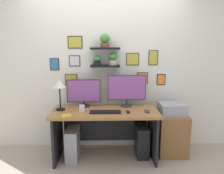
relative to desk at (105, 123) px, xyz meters
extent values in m
plane|color=tan|center=(0.00, -0.05, -0.54)|extent=(8.00, 8.00, 0.00)
cube|color=silver|center=(0.00, 0.39, 0.81)|extent=(4.40, 0.04, 2.70)
cube|color=black|center=(0.00, 0.27, 0.83)|extent=(0.45, 0.20, 0.03)
cube|color=black|center=(0.00, 0.27, 1.10)|extent=(0.45, 0.20, 0.03)
cylinder|color=#B2A899|center=(0.13, 0.27, 0.89)|extent=(0.12, 0.12, 0.07)
ellipsoid|color=#3D8830|center=(0.13, 0.27, 0.98)|extent=(0.14, 0.14, 0.12)
cylinder|color=black|center=(-0.13, 0.27, 0.88)|extent=(0.12, 0.12, 0.06)
ellipsoid|color=#3E8F43|center=(-0.13, 0.27, 0.95)|extent=(0.12, 0.12, 0.09)
cylinder|color=brown|center=(0.00, 0.27, 1.15)|extent=(0.14, 0.14, 0.07)
ellipsoid|color=#44813A|center=(0.00, 0.27, 1.26)|extent=(0.15, 0.15, 0.14)
cube|color=#2D2D33|center=(0.77, 0.36, 0.96)|extent=(0.15, 0.02, 0.24)
cube|color=gold|center=(0.77, 0.36, 0.96)|extent=(0.13, 0.00, 0.21)
cube|color=#2D2D33|center=(0.44, 0.36, 0.93)|extent=(0.21, 0.02, 0.20)
cube|color=gold|center=(0.44, 0.36, 0.93)|extent=(0.18, 0.00, 0.17)
cube|color=#2D2D33|center=(-0.55, 0.36, 0.60)|extent=(0.20, 0.02, 0.20)
cube|color=gold|center=(-0.55, 0.36, 0.60)|extent=(0.17, 0.00, 0.17)
cube|color=#2D2D33|center=(0.61, 0.36, 0.62)|extent=(0.17, 0.02, 0.19)
cube|color=orange|center=(0.61, 0.36, 0.62)|extent=(0.15, 0.00, 0.17)
cube|color=black|center=(0.91, 0.36, 0.60)|extent=(0.14, 0.02, 0.18)
cube|color=orange|center=(0.91, 0.36, 0.60)|extent=(0.12, 0.00, 0.15)
cube|color=black|center=(-0.47, 0.36, 1.20)|extent=(0.23, 0.02, 0.19)
cube|color=gold|center=(-0.47, 0.36, 1.20)|extent=(0.20, 0.00, 0.17)
cube|color=black|center=(-0.81, 0.36, 0.85)|extent=(0.15, 0.02, 0.19)
cube|color=teal|center=(-0.81, 0.36, 0.85)|extent=(0.12, 0.00, 0.17)
cube|color=black|center=(-0.49, 0.36, 0.91)|extent=(0.18, 0.02, 0.17)
cube|color=silver|center=(-0.49, 0.36, 0.91)|extent=(0.15, 0.00, 0.15)
cube|color=#9E6B38|center=(0.00, -0.05, 0.19)|extent=(1.55, 0.68, 0.04)
cube|color=black|center=(-0.71, -0.05, -0.18)|extent=(0.04, 0.62, 0.71)
cube|color=black|center=(0.71, -0.05, -0.18)|extent=(0.04, 0.62, 0.71)
cube|color=black|center=(0.00, 0.25, -0.15)|extent=(1.35, 0.02, 0.50)
cylinder|color=black|center=(-0.33, 0.16, 0.22)|extent=(0.18, 0.18, 0.02)
cylinder|color=black|center=(-0.33, 0.16, 0.26)|extent=(0.03, 0.03, 0.06)
cube|color=black|center=(-0.33, 0.17, 0.46)|extent=(0.52, 0.02, 0.36)
cube|color=#8C4C99|center=(-0.33, 0.15, 0.46)|extent=(0.50, 0.00, 0.33)
cylinder|color=#2D2D33|center=(0.33, 0.16, 0.22)|extent=(0.18, 0.18, 0.02)
cylinder|color=#2D2D33|center=(0.33, 0.16, 0.28)|extent=(0.03, 0.03, 0.09)
cube|color=#2D2D33|center=(0.33, 0.17, 0.51)|extent=(0.59, 0.02, 0.39)
cube|color=#8C4C99|center=(0.33, 0.15, 0.51)|extent=(0.57, 0.00, 0.37)
cube|color=black|center=(0.00, -0.17, 0.22)|extent=(0.44, 0.14, 0.02)
ellipsoid|color=black|center=(0.32, -0.18, 0.23)|extent=(0.06, 0.09, 0.03)
cylinder|color=black|center=(-0.66, -0.03, 0.22)|extent=(0.13, 0.13, 0.02)
cylinder|color=black|center=(-0.66, -0.03, 0.39)|extent=(0.02, 0.02, 0.32)
cone|color=silver|center=(-0.66, -0.03, 0.61)|extent=(0.18, 0.18, 0.11)
cube|color=#2D2D33|center=(0.60, -0.14, 0.22)|extent=(0.08, 0.15, 0.01)
cylinder|color=white|center=(-0.34, -0.09, 0.26)|extent=(0.08, 0.08, 0.09)
cube|color=yellow|center=(-0.52, -0.33, 0.22)|extent=(0.14, 0.12, 0.02)
cube|color=brown|center=(1.03, 0.08, -0.22)|extent=(0.44, 0.50, 0.64)
cube|color=#9E9EA3|center=(1.03, 0.08, 0.19)|extent=(0.38, 0.34, 0.17)
cube|color=#99999E|center=(-0.50, -0.05, -0.31)|extent=(0.18, 0.40, 0.46)
cube|color=black|center=(0.56, 0.02, -0.30)|extent=(0.18, 0.40, 0.48)
camera|label=1|loc=(0.02, -3.08, 1.14)|focal=34.41mm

